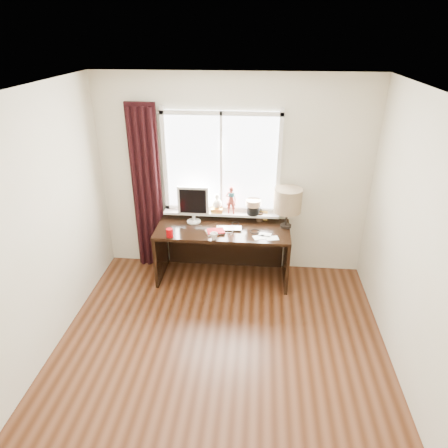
# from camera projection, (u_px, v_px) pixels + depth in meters

# --- Properties ---
(floor) EXTENTS (3.50, 4.00, 0.00)m
(floor) POSITION_uv_depth(u_px,v_px,m) (218.00, 370.00, 3.95)
(floor) COLOR brown
(floor) RESTS_ON ground
(ceiling) EXTENTS (3.50, 4.00, 0.00)m
(ceiling) POSITION_uv_depth(u_px,v_px,m) (215.00, 99.00, 2.79)
(ceiling) COLOR white
(ceiling) RESTS_ON wall_back
(wall_back) EXTENTS (3.50, 0.00, 2.60)m
(wall_back) POSITION_uv_depth(u_px,v_px,m) (233.00, 178.00, 5.16)
(wall_back) COLOR beige
(wall_back) RESTS_ON ground
(wall_left) EXTENTS (0.00, 4.00, 2.60)m
(wall_left) POSITION_uv_depth(u_px,v_px,m) (19.00, 248.00, 3.51)
(wall_left) COLOR beige
(wall_left) RESTS_ON ground
(wall_right) EXTENTS (0.00, 4.00, 2.60)m
(wall_right) POSITION_uv_depth(u_px,v_px,m) (431.00, 268.00, 3.23)
(wall_right) COLOR beige
(wall_right) RESTS_ON ground
(laptop) EXTENTS (0.33, 0.22, 0.03)m
(laptop) POSITION_uv_depth(u_px,v_px,m) (229.00, 228.00, 5.05)
(laptop) COLOR silver
(laptop) RESTS_ON desk
(mug) EXTENTS (0.11, 0.11, 0.09)m
(mug) POSITION_uv_depth(u_px,v_px,m) (214.00, 236.00, 4.80)
(mug) COLOR white
(mug) RESTS_ON desk
(red_cup) EXTENTS (0.08, 0.08, 0.11)m
(red_cup) POSITION_uv_depth(u_px,v_px,m) (170.00, 233.00, 4.85)
(red_cup) COLOR #860003
(red_cup) RESTS_ON desk
(window) EXTENTS (1.52, 0.22, 1.40)m
(window) POSITION_uv_depth(u_px,v_px,m) (222.00, 178.00, 5.12)
(window) COLOR white
(window) RESTS_ON ground
(curtain) EXTENTS (0.38, 0.09, 2.25)m
(curtain) POSITION_uv_depth(u_px,v_px,m) (147.00, 191.00, 5.25)
(curtain) COLOR black
(curtain) RESTS_ON floor
(desk) EXTENTS (1.70, 0.70, 0.75)m
(desk) POSITION_uv_depth(u_px,v_px,m) (224.00, 241.00, 5.27)
(desk) COLOR black
(desk) RESTS_ON floor
(monitor) EXTENTS (0.40, 0.18, 0.49)m
(monitor) POSITION_uv_depth(u_px,v_px,m) (193.00, 202.00, 5.12)
(monitor) COLOR beige
(monitor) RESTS_ON desk
(notebook_stack) EXTENTS (0.27, 0.24, 0.03)m
(notebook_stack) POSITION_uv_depth(u_px,v_px,m) (215.00, 231.00, 4.96)
(notebook_stack) COLOR beige
(notebook_stack) RESTS_ON desk
(brush_holder) EXTENTS (0.09, 0.09, 0.25)m
(brush_holder) POSITION_uv_depth(u_px,v_px,m) (260.00, 217.00, 5.24)
(brush_holder) COLOR black
(brush_holder) RESTS_ON desk
(icon_frame) EXTENTS (0.10, 0.03, 0.13)m
(icon_frame) POSITION_uv_depth(u_px,v_px,m) (264.00, 216.00, 5.26)
(icon_frame) COLOR gold
(icon_frame) RESTS_ON desk
(table_lamp) EXTENTS (0.35, 0.35, 0.52)m
(table_lamp) POSITION_uv_depth(u_px,v_px,m) (288.00, 201.00, 4.95)
(table_lamp) COLOR black
(table_lamp) RESTS_ON desk
(loose_papers) EXTENTS (0.33, 0.22, 0.00)m
(loose_papers) POSITION_uv_depth(u_px,v_px,m) (265.00, 237.00, 4.87)
(loose_papers) COLOR white
(loose_papers) RESTS_ON desk
(desk_cables) EXTENTS (0.39, 0.34, 0.01)m
(desk_cables) POSITION_uv_depth(u_px,v_px,m) (245.00, 228.00, 5.07)
(desk_cables) COLOR black
(desk_cables) RESTS_ON desk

